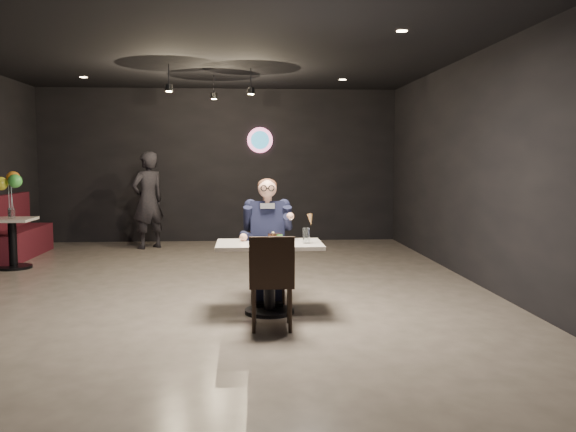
{
  "coord_description": "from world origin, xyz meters",
  "views": [
    {
      "loc": [
        0.5,
        -7.62,
        1.61
      ],
      "look_at": [
        0.99,
        -0.71,
        0.97
      ],
      "focal_mm": 38.0,
      "sensor_mm": 36.0,
      "label": 1
    }
  ],
  "objects": [
    {
      "name": "sundae_glass",
      "position": [
        1.13,
        -1.38,
        0.83
      ],
      "size": [
        0.07,
        0.07,
        0.16
      ],
      "primitive_type": "cylinder",
      "color": "silver",
      "rests_on": "main_table"
    },
    {
      "name": "chair_near",
      "position": [
        0.75,
        -1.89,
        0.46
      ],
      "size": [
        0.43,
        0.47,
        0.92
      ],
      "primitive_type": "cube",
      "rotation": [
        0.0,
        0.0,
        -0.03
      ],
      "color": "black",
      "rests_on": "floor"
    },
    {
      "name": "dessert_plate",
      "position": [
        0.78,
        -1.38,
        0.76
      ],
      "size": [
        0.2,
        0.2,
        0.01
      ],
      "primitive_type": "cylinder",
      "color": "white",
      "rests_on": "main_table"
    },
    {
      "name": "pendant_lights",
      "position": [
        0.0,
        2.0,
        2.88
      ],
      "size": [
        1.4,
        1.2,
        0.36
      ],
      "primitive_type": "cube",
      "color": "black",
      "rests_on": "floor"
    },
    {
      "name": "balloon_bunch",
      "position": [
        -2.95,
        1.61,
        1.2
      ],
      "size": [
        0.36,
        0.36,
        0.6
      ],
      "primitive_type": "cube",
      "color": "yellow",
      "rests_on": "balloon_vase"
    },
    {
      "name": "balloon_vase",
      "position": [
        -2.95,
        1.61,
        0.83
      ],
      "size": [
        0.1,
        0.1,
        0.15
      ],
      "primitive_type": "cylinder",
      "color": "silver",
      "rests_on": "side_table"
    },
    {
      "name": "cake_slice",
      "position": [
        0.81,
        -1.38,
        0.8
      ],
      "size": [
        0.14,
        0.13,
        0.08
      ],
      "primitive_type": "cube",
      "rotation": [
        0.0,
        0.0,
        0.35
      ],
      "color": "black",
      "rests_on": "dessert_plate"
    },
    {
      "name": "chair_far",
      "position": [
        0.75,
        -0.76,
        0.46
      ],
      "size": [
        0.42,
        0.46,
        0.92
      ],
      "primitive_type": "cube",
      "color": "black",
      "rests_on": "floor"
    },
    {
      "name": "mint_leaf",
      "position": [
        0.85,
        -1.44,
        0.84
      ],
      "size": [
        0.07,
        0.04,
        0.01
      ],
      "primitive_type": "ellipsoid",
      "color": "green",
      "rests_on": "cake_slice"
    },
    {
      "name": "main_table",
      "position": [
        0.75,
        -1.31,
        0.38
      ],
      "size": [
        1.1,
        0.7,
        0.75
      ],
      "primitive_type": "cube",
      "color": "silver",
      "rests_on": "floor"
    },
    {
      "name": "floor",
      "position": [
        0.0,
        0.0,
        0.0
      ],
      "size": [
        9.0,
        9.0,
        0.0
      ],
      "primitive_type": "plane",
      "color": "gray",
      "rests_on": "ground"
    },
    {
      "name": "side_table",
      "position": [
        -2.95,
        1.61,
        0.38
      ],
      "size": [
        0.6,
        0.6,
        0.75
      ],
      "primitive_type": "cube",
      "color": "silver",
      "rests_on": "floor"
    },
    {
      "name": "booth_bench",
      "position": [
        -3.25,
        2.61,
        0.52
      ],
      "size": [
        0.52,
        2.08,
        1.04
      ],
      "primitive_type": "cube",
      "color": "#400D19",
      "rests_on": "floor"
    },
    {
      "name": "wafer_cone",
      "position": [
        1.18,
        -1.36,
        0.99
      ],
      "size": [
        0.07,
        0.07,
        0.12
      ],
      "primitive_type": "cone",
      "rotation": [
        0.0,
        0.0,
        0.26
      ],
      "color": "#B37F49",
      "rests_on": "sundae_glass"
    },
    {
      "name": "seated_man",
      "position": [
        0.75,
        -0.76,
        0.72
      ],
      "size": [
        0.6,
        0.8,
        1.44
      ],
      "primitive_type": "cube",
      "color": "black",
      "rests_on": "floor"
    },
    {
      "name": "wall_sign",
      "position": [
        0.8,
        4.47,
        2.0
      ],
      "size": [
        0.5,
        0.06,
        0.5
      ],
      "primitive_type": null,
      "color": "pink",
      "rests_on": "floor"
    },
    {
      "name": "passerby",
      "position": [
        -1.26,
        3.57,
        0.88
      ],
      "size": [
        0.76,
        0.74,
        1.76
      ],
      "primitive_type": "imported",
      "rotation": [
        0.0,
        0.0,
        3.86
      ],
      "color": "black",
      "rests_on": "floor"
    }
  ]
}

